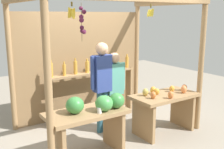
{
  "coord_description": "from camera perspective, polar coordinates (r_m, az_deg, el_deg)",
  "views": [
    {
      "loc": [
        -2.7,
        -4.25,
        2.19
      ],
      "look_at": [
        0.0,
        -0.19,
        1.12
      ],
      "focal_mm": 43.99,
      "sensor_mm": 36.0,
      "label": 1
    }
  ],
  "objects": [
    {
      "name": "fruit_counter_right",
      "position": [
        5.24,
        10.82,
        -6.02
      ],
      "size": [
        1.26,
        0.64,
        0.89
      ],
      "color": "#99754C",
      "rests_on": "ground"
    },
    {
      "name": "vendor_woman",
      "position": [
        5.22,
        0.5,
        -2.07
      ],
      "size": [
        0.48,
        0.2,
        1.5
      ],
      "rotation": [
        0.0,
        0.0,
        -0.09
      ],
      "color": "#473F46",
      "rests_on": "ground"
    },
    {
      "name": "vendor_man",
      "position": [
        5.05,
        -2.06,
        -0.94
      ],
      "size": [
        0.48,
        0.23,
        1.7
      ],
      "rotation": [
        0.0,
        0.0,
        0.08
      ],
      "color": "#285669",
      "rests_on": "ground"
    },
    {
      "name": "market_stall",
      "position": [
        5.47,
        -3.83,
        4.48
      ],
      "size": [
        3.11,
        2.04,
        2.5
      ],
      "color": "#99754C",
      "rests_on": "ground"
    },
    {
      "name": "bottle_shelf_unit",
      "position": [
        5.87,
        -3.97,
        -1.14
      ],
      "size": [
        1.99,
        0.22,
        1.36
      ],
      "color": "#99754C",
      "rests_on": "ground"
    },
    {
      "name": "fruit_counter_left",
      "position": [
        4.28,
        -4.48,
        -8.76
      ],
      "size": [
        1.26,
        0.65,
        1.0
      ],
      "color": "#99754C",
      "rests_on": "ground"
    },
    {
      "name": "ground_plane",
      "position": [
        5.49,
        -1.14,
        -11.18
      ],
      "size": [
        12.0,
        12.0,
        0.0
      ],
      "primitive_type": "plane",
      "color": "gray",
      "rests_on": "ground"
    }
  ]
}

